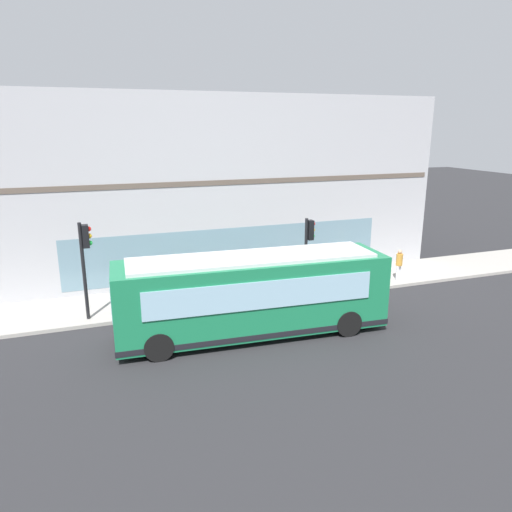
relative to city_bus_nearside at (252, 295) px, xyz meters
The scene contains 10 objects.
ground 1.90m from the city_bus_nearside, 86.48° to the right, with size 120.00×120.00×0.00m, color #262628.
sidewalk_curb 4.81m from the city_bus_nearside, 13.76° to the right, with size 3.56×40.00×0.15m, color #9E9991.
building_corner 10.57m from the city_bus_nearside, ahead, with size 7.74×22.88×9.16m.
city_bus_nearside is the anchor object (origin of this frame).
traffic_light_near_corner 5.07m from the city_bus_nearside, 50.24° to the right, with size 0.32×0.49×3.51m.
traffic_light_down_block 6.73m from the city_bus_nearside, 60.13° to the left, with size 0.32×0.49×3.93m.
fire_hydrant 5.67m from the city_bus_nearside, ahead, with size 0.35×0.35×0.74m.
pedestrian_by_light_pole 9.55m from the city_bus_nearside, 69.51° to the right, with size 0.32×0.32×1.57m.
pedestrian_near_building_entrance 3.94m from the city_bus_nearside, 18.28° to the left, with size 0.32×0.32×1.66m.
newspaper_vending_box 7.52m from the city_bus_nearside, 41.94° to the right, with size 0.44×0.42×0.90m.
Camera 1 is at (-15.85, 6.56, 7.63)m, focal length 33.44 mm.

